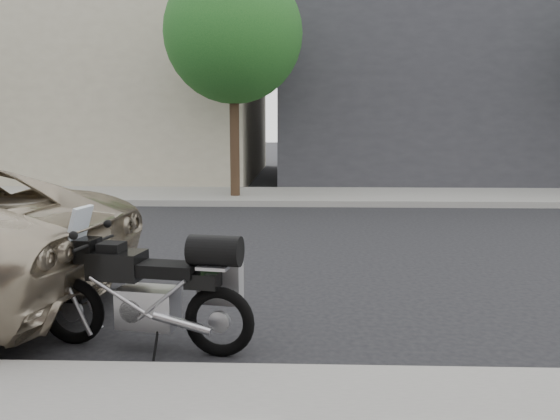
# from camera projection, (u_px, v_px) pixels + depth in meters

# --- Properties ---
(ground) EXTENTS (120.00, 120.00, 0.00)m
(ground) POSITION_uv_depth(u_px,v_px,m) (324.00, 257.00, 7.99)
(ground) COLOR black
(ground) RESTS_ON ground
(far_sidewalk) EXTENTS (44.00, 3.00, 0.15)m
(far_sidewalk) POSITION_uv_depth(u_px,v_px,m) (313.00, 196.00, 14.40)
(far_sidewalk) COLOR gray
(far_sidewalk) RESTS_ON ground
(far_building_dark) EXTENTS (16.00, 11.00, 7.00)m
(far_building_dark) POSITION_uv_depth(u_px,v_px,m) (495.00, 84.00, 20.56)
(far_building_dark) COLOR #2B2A30
(far_building_dark) RESTS_ON ground
(far_building_cream) EXTENTS (14.00, 11.00, 8.00)m
(far_building_cream) POSITION_uv_depth(u_px,v_px,m) (76.00, 72.00, 21.03)
(far_building_cream) COLOR #A09780
(far_building_cream) RESTS_ON ground
(street_tree_mid) EXTENTS (3.40, 3.40, 5.70)m
(street_tree_mid) POSITION_uv_depth(u_px,v_px,m) (233.00, 34.00, 13.37)
(street_tree_mid) COLOR #3A291A
(street_tree_mid) RESTS_ON far_sidewalk
(motorcycle) EXTENTS (1.93, 0.67, 1.23)m
(motorcycle) POSITION_uv_depth(u_px,v_px,m) (158.00, 290.00, 4.59)
(motorcycle) COLOR black
(motorcycle) RESTS_ON ground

